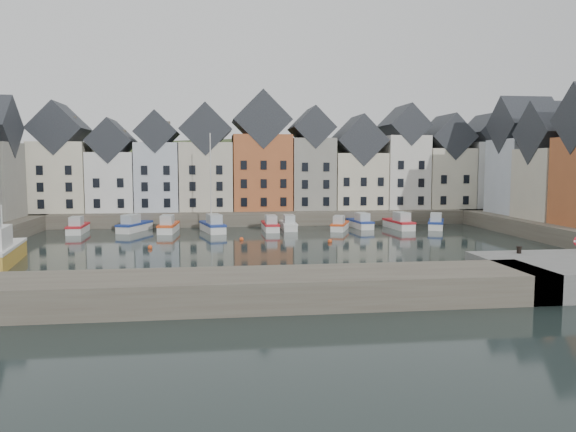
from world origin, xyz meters
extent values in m
plane|color=black|center=(0.00, 0.00, 0.00)|extent=(260.00, 260.00, 0.00)
cube|color=#534A3F|center=(0.00, 30.00, 1.00)|extent=(90.00, 16.00, 2.00)
cube|color=#534A3F|center=(-10.00, -22.00, 1.00)|extent=(50.00, 6.00, 2.00)
ellipsoid|color=#29361B|center=(0.00, 56.00, -18.00)|extent=(153.60, 70.40, 64.00)
sphere|color=black|center=(-13.94, 50.93, 8.70)|extent=(5.77, 5.77, 5.77)
sphere|color=black|center=(24.86, 60.75, 8.12)|extent=(5.27, 5.27, 5.27)
sphere|color=black|center=(31.82, 54.20, 7.88)|extent=(5.07, 5.07, 5.07)
sphere|color=black|center=(14.28, 55.19, 7.82)|extent=(5.01, 5.01, 5.01)
sphere|color=black|center=(-37.67, 56.61, 6.57)|extent=(3.94, 3.94, 3.94)
sphere|color=black|center=(28.33, 60.25, 8.05)|extent=(5.21, 5.21, 5.21)
sphere|color=black|center=(1.99, 58.64, 8.32)|extent=(5.45, 5.45, 5.45)
sphere|color=black|center=(37.80, 48.31, 7.21)|extent=(4.49, 4.49, 4.49)
cube|color=beige|center=(-29.17, 28.00, 7.04)|extent=(7.67, 8.00, 10.07)
cube|color=black|center=(-29.17, 28.00, 13.97)|extent=(7.67, 8.16, 7.67)
cube|color=white|center=(-21.90, 28.00, 6.30)|extent=(6.56, 8.00, 8.61)
cube|color=black|center=(-21.90, 28.00, 12.23)|extent=(6.56, 8.16, 6.56)
cube|color=silver|center=(-15.37, 28.00, 7.01)|extent=(6.20, 8.00, 10.02)
cube|color=black|center=(-15.37, 28.00, 13.55)|extent=(6.20, 8.16, 6.20)
cube|color=beige|center=(-8.27, 28.00, 7.04)|extent=(7.70, 8.00, 10.08)
cube|color=black|center=(-8.27, 28.00, 13.98)|extent=(7.70, 8.16, 7.70)
cube|color=#B35D33|center=(0.07, 28.00, 7.64)|extent=(8.69, 8.00, 11.28)
cube|color=black|center=(0.07, 28.00, 15.43)|extent=(8.69, 8.16, 8.69)
cube|color=gray|center=(7.78, 28.00, 7.39)|extent=(6.43, 8.00, 10.78)
cube|color=black|center=(7.78, 28.00, 14.37)|extent=(6.43, 8.16, 6.43)
cube|color=beige|center=(15.08, 28.00, 6.28)|extent=(7.88, 8.00, 8.56)
cube|color=black|center=(15.08, 28.00, 12.51)|extent=(7.88, 8.16, 7.88)
cube|color=silver|center=(22.42, 28.00, 7.64)|extent=(6.50, 8.00, 11.27)
cube|color=black|center=(22.42, 28.00, 14.88)|extent=(6.50, 8.16, 6.50)
cube|color=beige|center=(29.43, 28.00, 6.66)|extent=(7.23, 8.00, 9.32)
cube|color=black|center=(29.43, 28.00, 13.11)|extent=(7.23, 8.16, 7.23)
cube|color=white|center=(36.28, 28.00, 7.16)|extent=(6.18, 8.00, 10.32)
cube|color=black|center=(36.28, 28.00, 13.85)|extent=(6.18, 8.16, 6.18)
cube|color=silver|center=(36.00, 16.26, 7.19)|extent=(7.47, 8.00, 10.38)
cube|color=black|center=(36.00, 16.26, 14.36)|extent=(7.62, 8.00, 8.00)
cube|color=beige|center=(36.00, 8.26, 6.44)|extent=(8.14, 8.00, 8.89)
cube|color=black|center=(36.00, 8.26, 12.87)|extent=(8.30, 8.00, 8.00)
sphere|color=#E34A1A|center=(-4.00, 8.00, 0.15)|extent=(0.50, 0.50, 0.50)
sphere|color=#E34A1A|center=(6.00, 5.00, 0.15)|extent=(0.50, 0.50, 0.50)
sphere|color=#E34A1A|center=(-14.00, 3.00, 0.15)|extent=(0.50, 0.50, 0.50)
cube|color=silver|center=(-24.85, 18.08, 0.36)|extent=(2.05, 6.25, 1.14)
cube|color=red|center=(-24.85, 18.08, 0.98)|extent=(2.16, 6.38, 0.26)
cube|color=#A8B0B1|center=(-24.82, 17.16, 1.60)|extent=(1.52, 2.52, 1.24)
cube|color=silver|center=(-17.73, 18.83, 0.38)|extent=(4.14, 6.83, 1.20)
cube|color=navy|center=(-17.73, 18.83, 1.04)|extent=(4.29, 6.99, 0.27)
cube|color=#A8B0B1|center=(-18.07, 17.91, 1.69)|extent=(2.35, 2.99, 1.31)
cube|color=silver|center=(-13.18, 17.45, 0.38)|extent=(2.45, 6.63, 1.19)
cube|color=#E34A1A|center=(-13.18, 17.45, 1.03)|extent=(2.57, 6.77, 0.27)
cube|color=#A8B0B1|center=(-13.25, 16.48, 1.68)|extent=(1.71, 2.71, 1.30)
cube|color=silver|center=(-7.41, 16.88, 0.40)|extent=(3.55, 7.09, 1.25)
cube|color=navy|center=(-7.41, 16.88, 1.08)|extent=(3.69, 7.24, 0.28)
cube|color=#A8B0B1|center=(-7.18, 15.89, 1.76)|extent=(2.17, 3.01, 1.36)
cylinder|color=silver|center=(-7.57, 17.54, 6.80)|extent=(0.16, 0.16, 12.47)
cube|color=silver|center=(0.34, 17.30, 0.35)|extent=(1.90, 6.06, 1.11)
cube|color=red|center=(0.34, 17.30, 0.96)|extent=(2.00, 6.18, 0.25)
cube|color=#A8B0B1|center=(0.35, 16.39, 1.56)|extent=(1.44, 2.43, 1.21)
cube|color=silver|center=(2.89, 18.05, 0.35)|extent=(1.82, 5.94, 1.09)
cube|color=silver|center=(2.89, 18.05, 0.94)|extent=(1.92, 6.06, 0.25)
cube|color=#A8B0B1|center=(2.89, 17.16, 1.53)|extent=(1.40, 2.38, 1.19)
cube|color=silver|center=(9.84, 16.71, 0.33)|extent=(3.63, 5.92, 1.04)
cube|color=#E34A1A|center=(9.84, 16.71, 0.90)|extent=(3.76, 6.06, 0.24)
cube|color=#A8B0B1|center=(9.53, 15.92, 1.47)|extent=(2.05, 2.60, 1.14)
cube|color=silver|center=(13.20, 18.88, 0.36)|extent=(2.46, 6.32, 1.13)
cube|color=navy|center=(13.20, 18.88, 0.98)|extent=(2.57, 6.45, 0.26)
cube|color=#A8B0B1|center=(13.29, 17.96, 1.59)|extent=(1.68, 2.60, 1.23)
cube|color=silver|center=(18.26, 17.11, 0.39)|extent=(2.60, 6.79, 1.22)
cube|color=red|center=(18.26, 17.11, 1.05)|extent=(2.72, 6.93, 0.28)
cube|color=#A8B0B1|center=(18.36, 16.12, 1.71)|extent=(1.79, 2.79, 1.33)
cube|color=silver|center=(23.56, 16.73, 0.36)|extent=(4.23, 6.48, 1.15)
cube|color=navy|center=(23.56, 16.73, 0.99)|extent=(4.38, 6.63, 0.26)
cube|color=#A8B0B1|center=(23.19, 15.87, 1.61)|extent=(2.34, 2.88, 1.25)
cylinder|color=silver|center=(-26.69, -3.02, 3.52)|extent=(0.14, 0.14, 3.52)
cylinder|color=black|center=(16.79, -16.50, 2.25)|extent=(0.36, 0.36, 0.50)
cylinder|color=black|center=(16.79, -16.50, 2.52)|extent=(0.48, 0.48, 0.08)
camera|label=1|loc=(-7.16, -57.70, 9.20)|focal=35.00mm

